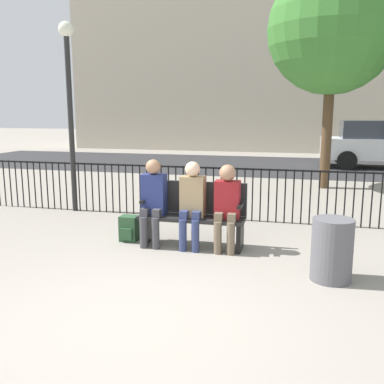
# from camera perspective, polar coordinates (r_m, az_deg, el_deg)

# --- Properties ---
(ground_plane) EXTENTS (80.00, 80.00, 0.00)m
(ground_plane) POSITION_cam_1_polar(r_m,az_deg,el_deg) (4.25, -7.66, -16.27)
(ground_plane) COLOR gray
(park_bench) EXTENTS (1.51, 0.45, 0.92)m
(park_bench) POSITION_cam_1_polar(r_m,az_deg,el_deg) (6.16, 0.17, -2.74)
(park_bench) COLOR black
(park_bench) RESTS_ON ground
(seated_person_0) EXTENTS (0.34, 0.39, 1.25)m
(seated_person_0) POSITION_cam_1_polar(r_m,az_deg,el_deg) (6.16, -5.21, -0.76)
(seated_person_0) COLOR #3D3D42
(seated_person_0) RESTS_ON ground
(seated_person_1) EXTENTS (0.34, 0.39, 1.23)m
(seated_person_1) POSITION_cam_1_polar(r_m,az_deg,el_deg) (5.99, 0.01, -1.11)
(seated_person_1) COLOR navy
(seated_person_1) RESTS_ON ground
(seated_person_2) EXTENTS (0.34, 0.39, 1.21)m
(seated_person_2) POSITION_cam_1_polar(r_m,az_deg,el_deg) (5.90, 4.66, -1.41)
(seated_person_2) COLOR brown
(seated_person_2) RESTS_ON ground
(backpack) EXTENTS (0.26, 0.25, 0.38)m
(backpack) POSITION_cam_1_polar(r_m,az_deg,el_deg) (6.50, -8.39, -4.86)
(backpack) COLOR #284C2D
(backpack) RESTS_ON ground
(fence_railing) EXTENTS (9.01, 0.03, 0.95)m
(fence_railing) POSITION_cam_1_polar(r_m,az_deg,el_deg) (7.66, 2.90, 0.47)
(fence_railing) COLOR black
(fence_railing) RESTS_ON ground
(tree_0) EXTENTS (3.11, 3.11, 5.42)m
(tree_0) POSITION_cam_1_polar(r_m,az_deg,el_deg) (11.42, 18.26, 19.91)
(tree_0) COLOR #4C3823
(tree_0) RESTS_ON ground
(lamp_post) EXTENTS (0.28, 0.28, 3.53)m
(lamp_post) POSITION_cam_1_polar(r_m,az_deg,el_deg) (8.53, -16.07, 13.19)
(lamp_post) COLOR black
(lamp_post) RESTS_ON ground
(street_surface) EXTENTS (24.00, 6.00, 0.01)m
(street_surface) POSITION_cam_1_polar(r_m,az_deg,el_deg) (15.69, 8.72, 3.57)
(street_surface) COLOR #2B2B2D
(street_surface) RESTS_ON ground
(parked_car_0) EXTENTS (4.20, 1.94, 1.62)m
(parked_car_0) POSITION_cam_1_polar(r_m,az_deg,el_deg) (16.00, 24.10, 5.92)
(parked_car_0) COLOR silver
(parked_car_0) RESTS_ON ground
(building_facade) EXTENTS (20.00, 6.00, 14.64)m
(building_facade) POSITION_cam_1_polar(r_m,az_deg,el_deg) (24.16, 11.23, 23.43)
(building_facade) COLOR #B2A893
(building_facade) RESTS_ON ground
(trash_bin) EXTENTS (0.47, 0.47, 0.73)m
(trash_bin) POSITION_cam_1_polar(r_m,az_deg,el_deg) (5.18, 18.16, -7.32)
(trash_bin) COLOR #56565B
(trash_bin) RESTS_ON ground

